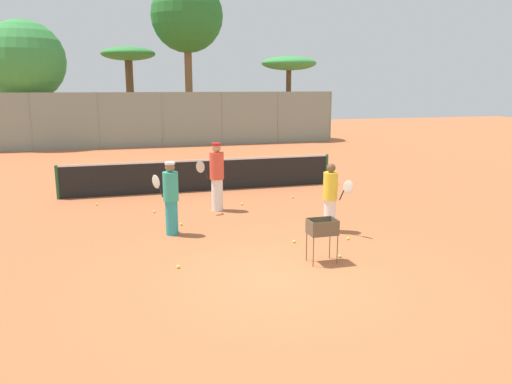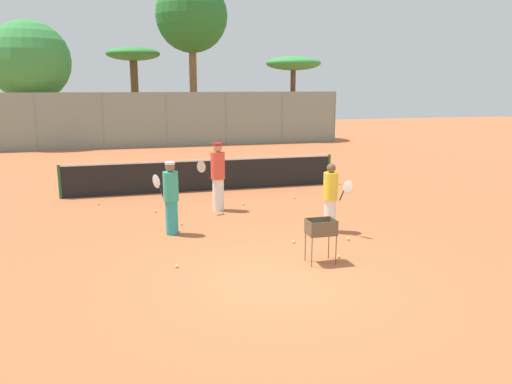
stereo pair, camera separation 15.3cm
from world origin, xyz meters
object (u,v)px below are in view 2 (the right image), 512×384
(player_yellow_shirt, at_px, (218,176))
(parked_car, at_px, (235,130))
(ball_cart, at_px, (321,231))
(tennis_net, at_px, (204,174))
(player_red_cap, at_px, (331,197))
(player_white_outfit, at_px, (171,197))

(player_yellow_shirt, height_order, parked_car, player_yellow_shirt)
(parked_car, bearing_deg, player_yellow_shirt, -104.40)
(ball_cart, bearing_deg, tennis_net, 98.21)
(tennis_net, relative_size, parked_car, 2.19)
(player_red_cap, relative_size, ball_cart, 1.87)
(player_white_outfit, bearing_deg, player_red_cap, -135.54)
(player_red_cap, distance_m, parked_car, 21.17)
(player_yellow_shirt, xyz_separation_m, parked_car, (4.68, 18.22, -0.34))
(tennis_net, xyz_separation_m, player_white_outfit, (-1.57, -4.77, 0.35))
(player_white_outfit, distance_m, parked_car, 21.15)
(player_white_outfit, height_order, ball_cart, player_white_outfit)
(player_red_cap, xyz_separation_m, parked_car, (2.47, 21.03, -0.20))
(tennis_net, bearing_deg, player_white_outfit, -108.20)
(player_yellow_shirt, relative_size, ball_cart, 2.15)
(tennis_net, height_order, player_white_outfit, player_white_outfit)
(player_yellow_shirt, distance_m, parked_car, 18.81)
(player_red_cap, distance_m, player_yellow_shirt, 3.57)
(player_white_outfit, distance_m, player_red_cap, 3.81)
(player_red_cap, bearing_deg, parked_car, 148.80)
(player_yellow_shirt, xyz_separation_m, ball_cart, (1.14, -4.77, -0.33))
(ball_cart, relative_size, parked_car, 0.21)
(tennis_net, bearing_deg, player_red_cap, -68.87)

